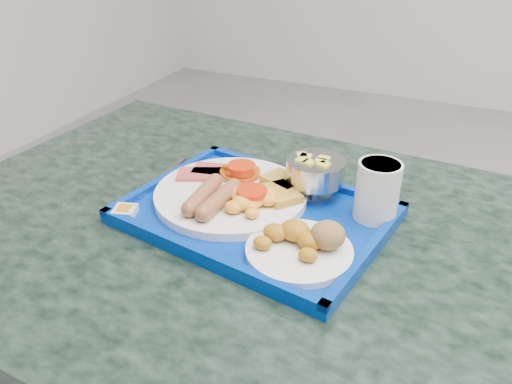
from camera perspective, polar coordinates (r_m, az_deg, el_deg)
table at (r=0.97m, az=0.69°, el=-13.91°), size 1.28×0.90×0.77m
tray at (r=0.87m, az=-0.00°, el=-2.62°), size 0.48×0.38×0.03m
main_plate at (r=0.89m, az=-2.43°, el=-0.04°), size 0.28×0.28×0.04m
bread_plate at (r=0.76m, az=5.40°, el=-5.93°), size 0.16×0.16×0.05m
fruit_bowl at (r=0.90m, az=6.78°, el=2.37°), size 0.11×0.11×0.07m
juice_cup at (r=0.85m, az=13.72°, el=0.33°), size 0.07×0.07×0.10m
spoon at (r=0.99m, az=-7.18°, el=2.13°), size 0.08×0.16×0.01m
knife at (r=0.99m, az=-10.67°, el=1.67°), size 0.02×0.18×0.00m
jam_packet at (r=0.88m, az=-14.76°, el=-2.14°), size 0.05×0.05×0.01m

